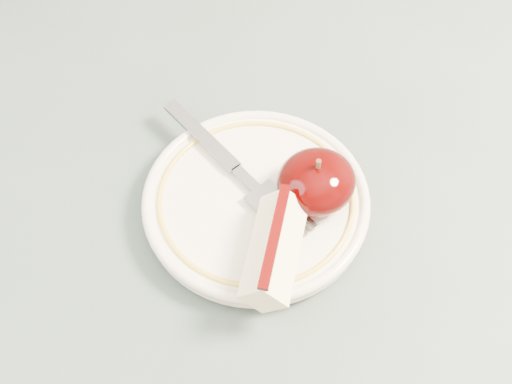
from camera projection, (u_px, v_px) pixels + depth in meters
table at (333, 334)px, 0.61m from camera, size 0.90×0.90×0.75m
plate at (256, 202)px, 0.57m from camera, size 0.18×0.18×0.02m
apple_half at (316, 182)px, 0.55m from camera, size 0.06×0.06×0.05m
apple_wedge at (274, 249)px, 0.52m from camera, size 0.09×0.09×0.04m
fork at (237, 170)px, 0.58m from camera, size 0.03×0.17×0.00m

